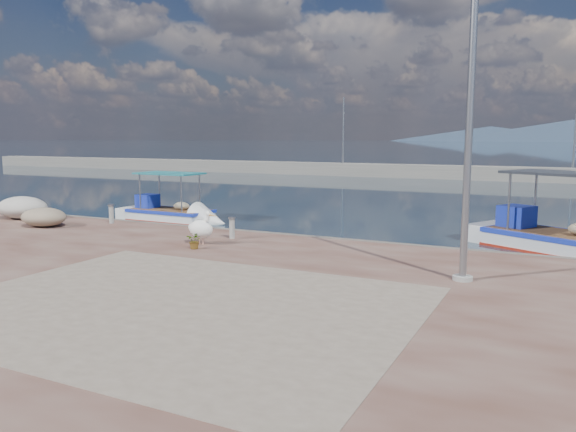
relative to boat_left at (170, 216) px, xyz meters
The scene contains 14 objects.
ground 11.77m from the boat_left, 45.82° to the right, with size 1400.00×1400.00×0.00m, color #162635.
quay 16.61m from the boat_left, 60.40° to the right, with size 44.00×22.00×0.50m, color #4E2B22.
quay_patch 14.69m from the boat_left, 51.19° to the right, with size 9.00×7.00×0.01m, color gray.
breakwater 32.61m from the boat_left, 75.43° to the left, with size 120.00×2.20×7.50m.
mountains 641.75m from the boat_left, 88.88° to the left, with size 370.00×280.00×22.00m.
boat_left is the anchor object (origin of this frame).
boat_right 15.63m from the boat_left, ahead, with size 6.51×4.77×3.02m.
pelican 8.69m from the boat_left, 45.48° to the right, with size 1.05×0.54×1.02m.
lamp_post 15.92m from the boat_left, 27.14° to the right, with size 0.44×0.96×7.00m.
bollard_near 8.07m from the boat_left, 37.74° to the right, with size 0.23×0.23×0.69m.
bollard_far 4.30m from the boat_left, 81.67° to the right, with size 0.23×0.23×0.71m.
potted_plant 9.32m from the boat_left, 47.32° to the right, with size 0.44×0.38×0.49m, color #33722D.
net_pile_b 5.97m from the boat_left, 100.02° to the right, with size 1.73×1.35×0.67m, color tan.
net_pile_a 5.97m from the boat_left, 124.96° to the right, with size 2.15×1.56×0.88m, color beige.
Camera 1 is at (7.54, -11.40, 3.68)m, focal length 35.00 mm.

